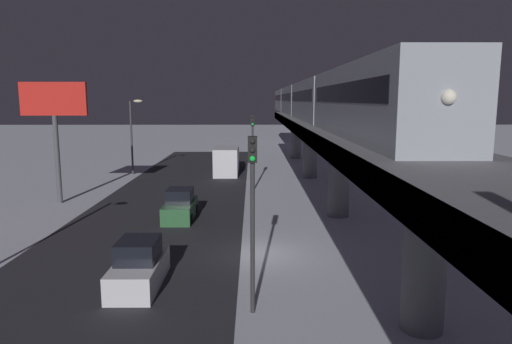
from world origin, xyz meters
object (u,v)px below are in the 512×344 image
at_px(box_truck, 227,160).
at_px(commercial_billboard, 54,111).
at_px(traffic_light_near, 253,199).
at_px(sedan_green, 180,207).
at_px(subway_train, 305,100).
at_px(traffic_light_mid, 253,142).
at_px(sedan_white, 139,267).

distance_m(box_truck, commercial_billboard, 19.09).
bearing_deg(traffic_light_near, box_truck, -85.19).
height_order(box_truck, traffic_light_near, traffic_light_near).
xyz_separation_m(sedan_green, traffic_light_near, (-4.70, 13.35, 3.41)).
xyz_separation_m(subway_train, sedan_green, (10.36, 21.29, -6.84)).
bearing_deg(commercial_billboard, traffic_light_mid, -164.14).
height_order(sedan_green, commercial_billboard, commercial_billboard).
relative_size(subway_train, commercial_billboard, 8.32).
relative_size(box_truck, traffic_light_mid, 1.16).
bearing_deg(commercial_billboard, box_truck, -129.82).
distance_m(traffic_light_near, traffic_light_mid, 22.14).
xyz_separation_m(traffic_light_mid, commercial_billboard, (14.41, 4.09, 2.63)).
bearing_deg(sedan_white, sedan_green, 90.00).
xyz_separation_m(sedan_green, traffic_light_mid, (-4.70, -8.79, 3.41)).
bearing_deg(commercial_billboard, sedan_white, 121.97).
height_order(sedan_white, traffic_light_near, traffic_light_near).
bearing_deg(sedan_white, box_truck, 86.14).
bearing_deg(sedan_green, sedan_white, -90.00).
relative_size(sedan_green, box_truck, 0.57).
bearing_deg(sedan_green, traffic_light_mid, 61.87).
xyz_separation_m(subway_train, sedan_white, (10.36, 32.15, -6.83)).
xyz_separation_m(sedan_white, traffic_light_mid, (-4.70, -19.65, 3.40)).
bearing_deg(box_truck, commercial_billboard, 50.18).
relative_size(sedan_green, sedan_white, 1.01).
distance_m(traffic_light_near, commercial_billboard, 23.25).
bearing_deg(traffic_light_near, sedan_green, -70.61).
bearing_deg(traffic_light_near, subway_train, -99.28).
xyz_separation_m(sedan_white, box_truck, (-2.00, -29.60, 0.55)).
relative_size(traffic_light_mid, commercial_billboard, 0.72).
xyz_separation_m(box_truck, traffic_light_near, (-2.70, 32.10, 2.85)).
bearing_deg(sedan_green, traffic_light_near, -70.61).
xyz_separation_m(sedan_green, box_truck, (-2.00, -18.75, 0.56)).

